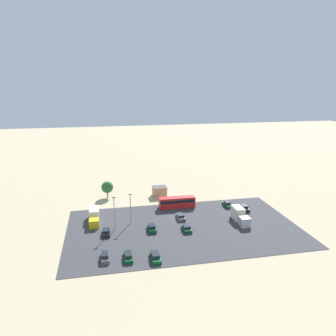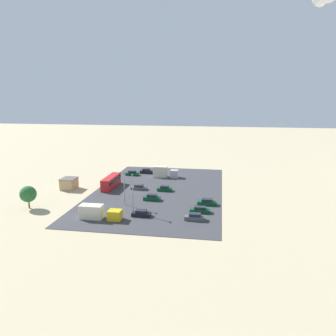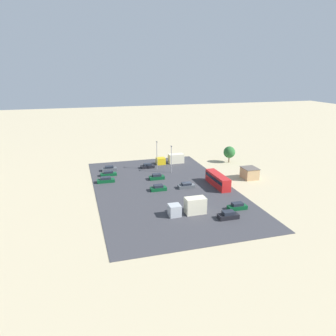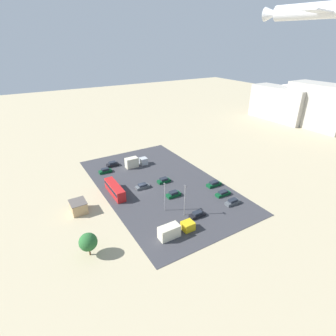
# 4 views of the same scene
# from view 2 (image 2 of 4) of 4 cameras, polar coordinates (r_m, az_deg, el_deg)

# --- Properties ---
(ground_plane) EXTENTS (400.00, 400.00, 0.00)m
(ground_plane) POSITION_cam_2_polar(r_m,az_deg,el_deg) (93.80, -5.70, -3.85)
(ground_plane) COLOR tan
(parking_lot_surface) EXTENTS (59.88, 35.25, 0.08)m
(parking_lot_surface) POSITION_cam_2_polar(r_m,az_deg,el_deg) (92.35, -1.70, -4.03)
(parking_lot_surface) COLOR #38383D
(parking_lot_surface) RESTS_ON ground
(shed_building) EXTENTS (4.70, 4.09, 3.20)m
(shed_building) POSITION_cam_2_polar(r_m,az_deg,el_deg) (98.29, -16.85, -2.60)
(shed_building) COLOR tan
(shed_building) RESTS_ON ground
(bus) EXTENTS (10.90, 2.56, 3.26)m
(bus) POSITION_cam_2_polar(r_m,az_deg,el_deg) (96.89, -9.89, -2.32)
(bus) COLOR red
(bus) RESTS_ON ground
(parked_car_0) EXTENTS (1.81, 4.25, 1.43)m
(parked_car_0) POSITION_cam_2_polar(r_m,az_deg,el_deg) (73.69, -4.67, -7.90)
(parked_car_0) COLOR black
(parked_car_0) RESTS_ON ground
(parked_car_1) EXTENTS (1.95, 4.37, 1.44)m
(parked_car_1) POSITION_cam_2_polar(r_m,az_deg,el_deg) (93.94, -5.11, -3.38)
(parked_car_1) COLOR #4C5156
(parked_car_1) RESTS_ON ground
(parked_car_2) EXTENTS (1.89, 4.75, 1.54)m
(parked_car_2) POSITION_cam_2_polar(r_m,az_deg,el_deg) (81.30, 6.83, -5.94)
(parked_car_2) COLOR #0C4723
(parked_car_2) RESTS_ON ground
(parked_car_3) EXTENTS (1.74, 4.66, 1.42)m
(parked_car_3) POSITION_cam_2_polar(r_m,az_deg,el_deg) (75.99, 5.59, -7.28)
(parked_car_3) COLOR #0C4723
(parked_car_3) RESTS_ON ground
(parked_car_4) EXTENTS (1.77, 4.34, 1.57)m
(parked_car_4) POSITION_cam_2_polar(r_m,az_deg,el_deg) (110.66, -6.24, -0.94)
(parked_car_4) COLOR #0C4723
(parked_car_4) RESTS_ON ground
(parked_car_5) EXTENTS (1.93, 4.13, 1.50)m
(parked_car_5) POSITION_cam_2_polar(r_m,az_deg,el_deg) (92.20, -0.59, -3.62)
(parked_car_5) COLOR #0C4723
(parked_car_5) RESTS_ON ground
(parked_car_6) EXTENTS (1.99, 4.34, 1.65)m
(parked_car_6) POSITION_cam_2_polar(r_m,az_deg,el_deg) (113.16, -3.78, -0.57)
(parked_car_6) COLOR black
(parked_car_6) RESTS_ON ground
(parked_car_7) EXTENTS (1.74, 4.48, 1.51)m
(parked_car_7) POSITION_cam_2_polar(r_m,az_deg,el_deg) (71.47, 4.71, -8.54)
(parked_car_7) COLOR #4C5156
(parked_car_7) RESTS_ON ground
(parked_car_8) EXTENTS (1.91, 4.25, 1.59)m
(parked_car_8) POSITION_cam_2_polar(r_m,az_deg,el_deg) (84.29, -2.83, -5.17)
(parked_car_8) COLOR #0C4723
(parked_car_8) RESTS_ON ground
(parked_truck_0) EXTENTS (2.54, 8.16, 3.55)m
(parked_truck_0) POSITION_cam_2_polar(r_m,az_deg,el_deg) (107.35, -0.67, -0.75)
(parked_truck_0) COLOR #ADB2B7
(parked_truck_0) RESTS_ON ground
(parked_truck_1) EXTENTS (2.53, 9.18, 3.05)m
(parked_truck_1) POSITION_cam_2_polar(r_m,az_deg,el_deg) (73.30, -12.09, -7.60)
(parked_truck_1) COLOR gold
(parked_truck_1) RESTS_ON ground
(tree_near_shed) EXTENTS (3.87, 3.87, 5.45)m
(tree_near_shed) POSITION_cam_2_polar(r_m,az_deg,el_deg) (84.48, -23.19, -4.20)
(tree_near_shed) COLOR brown
(tree_near_shed) RESTS_ON ground
(light_pole_lot_centre) EXTENTS (0.90, 0.28, 8.26)m
(light_pole_lot_centre) POSITION_cam_2_polar(r_m,az_deg,el_deg) (80.08, -7.63, -3.31)
(light_pole_lot_centre) COLOR gray
(light_pole_lot_centre) RESTS_ON ground
(light_pole_lot_edge) EXTENTS (0.90, 0.28, 8.87)m
(light_pole_lot_edge) POSITION_cam_2_polar(r_m,az_deg,el_deg) (75.04, -6.17, -4.12)
(light_pole_lot_edge) COLOR gray
(light_pole_lot_edge) RESTS_ON ground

